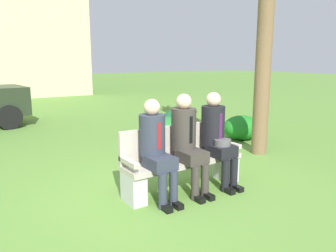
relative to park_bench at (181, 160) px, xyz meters
The scene contains 8 objects.
ground_plane 0.57m from the park_bench, behind, with size 80.00×80.00×0.00m, color #5B8937.
park_bench is the anchor object (origin of this frame).
seated_man_left 0.60m from the park_bench, 165.99° to the right, with size 0.34×0.72×1.31m.
seated_man_middle 0.36m from the park_bench, 86.06° to the right, with size 0.34×0.72×1.35m.
seated_man_right 0.64m from the park_bench, 13.30° to the right, with size 0.34×0.72×1.35m.
shrub_near_bench 3.37m from the park_bench, 30.38° to the left, with size 0.88×0.81×0.55m, color #1D7721.
shrub_mid_lawn 2.62m from the park_bench, 62.78° to the left, with size 0.95×0.87×0.59m, color #23722D.
shrub_far_lawn 4.07m from the park_bench, 55.82° to the left, with size 0.89×0.81×0.55m, color #1A5330.
Camera 1 is at (-2.24, -3.62, 1.80)m, focal length 35.87 mm.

